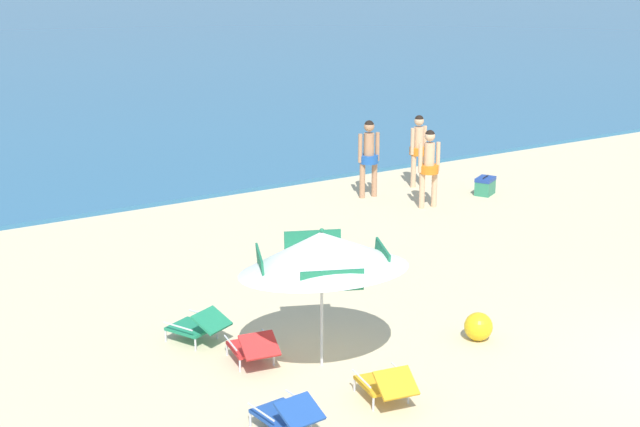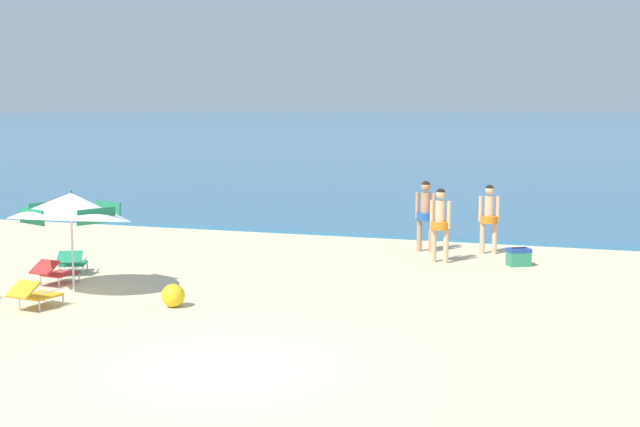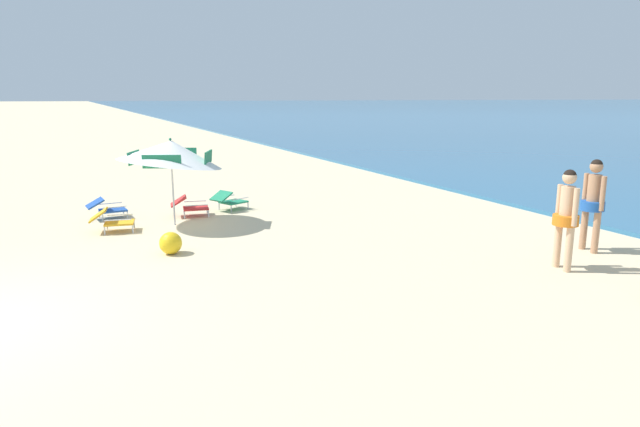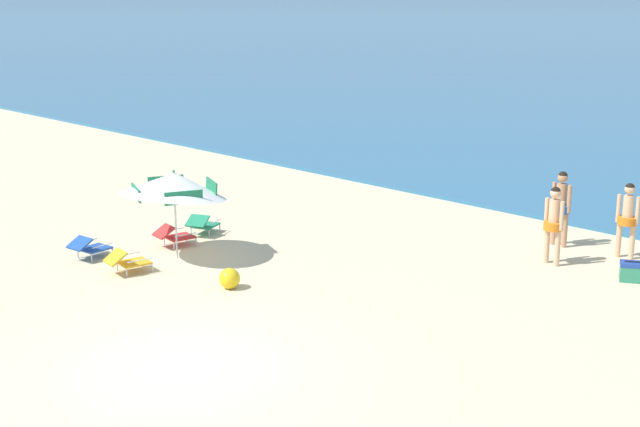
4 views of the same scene
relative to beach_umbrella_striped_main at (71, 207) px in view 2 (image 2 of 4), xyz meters
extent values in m
plane|color=beige|center=(4.80, -3.46, -1.67)|extent=(800.00, 800.00, 0.00)
cube|color=#2D668E|center=(4.80, 408.61, -1.62)|extent=(800.00, 800.00, 0.10)
cylinder|color=silver|center=(0.00, 0.00, -0.70)|extent=(0.04, 0.04, 1.93)
cone|color=white|center=(0.00, 0.00, 0.00)|extent=(2.45, 2.49, 0.81)
cube|color=#1E724C|center=(0.32, 0.77, -0.11)|extent=(0.77, 0.36, 0.29)
cube|color=#1E724C|center=(-0.77, 0.32, -0.11)|extent=(0.36, 0.77, 0.29)
cube|color=#1E724C|center=(-0.32, -0.77, -0.11)|extent=(0.77, 0.36, 0.29)
cube|color=#1E724C|center=(0.77, -0.32, -0.11)|extent=(0.36, 0.77, 0.29)
sphere|color=#1E724C|center=(0.00, 0.00, 0.29)|extent=(0.06, 0.06, 0.06)
cube|color=gold|center=(0.16, -1.21, -1.47)|extent=(0.61, 0.67, 0.04)
cube|color=gold|center=(0.09, -1.62, -1.28)|extent=(0.55, 0.44, 0.26)
cylinder|color=silver|center=(-0.04, -0.89, -1.58)|extent=(0.03, 0.03, 0.18)
cylinder|color=silver|center=(0.44, -0.96, -1.58)|extent=(0.03, 0.03, 0.18)
cylinder|color=silver|center=(-0.13, -1.45, -1.58)|extent=(0.03, 0.03, 0.18)
cylinder|color=silver|center=(0.35, -1.53, -1.58)|extent=(0.03, 0.03, 0.18)
cylinder|color=silver|center=(-0.12, -1.16, -1.35)|extent=(0.11, 0.54, 0.02)
cylinder|color=silver|center=(0.43, -1.25, -1.35)|extent=(0.11, 0.54, 0.02)
cube|color=red|center=(-0.78, 0.65, -1.47)|extent=(0.60, 0.67, 0.04)
cube|color=red|center=(-0.84, 0.25, -1.27)|extent=(0.54, 0.45, 0.25)
cylinder|color=silver|center=(-0.98, 0.97, -1.58)|extent=(0.03, 0.03, 0.18)
cylinder|color=silver|center=(-0.49, 0.90, -1.58)|extent=(0.03, 0.03, 0.18)
cylinder|color=silver|center=(-1.06, 0.40, -1.58)|extent=(0.03, 0.03, 0.18)
cylinder|color=silver|center=(-0.58, 0.33, -1.58)|extent=(0.03, 0.03, 0.18)
cylinder|color=silver|center=(-1.06, 0.69, -1.35)|extent=(0.10, 0.54, 0.02)
cylinder|color=silver|center=(-0.50, 0.61, -1.35)|extent=(0.10, 0.54, 0.02)
cube|color=#1E7F56|center=(-1.19, 1.71, -1.47)|extent=(0.73, 0.76, 0.04)
cube|color=#1E7F56|center=(-1.03, 1.35, -1.26)|extent=(0.61, 0.56, 0.23)
cylinder|color=silver|center=(-1.54, 1.87, -1.58)|extent=(0.03, 0.03, 0.18)
cylinder|color=silver|center=(-1.09, 2.07, -1.58)|extent=(0.03, 0.03, 0.18)
cylinder|color=silver|center=(-1.30, 1.35, -1.58)|extent=(0.03, 0.03, 0.18)
cylinder|color=silver|center=(-0.85, 1.56, -1.58)|extent=(0.03, 0.03, 0.18)
cylinder|color=silver|center=(-1.45, 1.59, -1.35)|extent=(0.25, 0.50, 0.02)
cylinder|color=silver|center=(-0.94, 1.83, -1.35)|extent=(0.25, 0.50, 0.02)
cylinder|color=#D8A87F|center=(7.10, 7.06, -1.26)|extent=(0.12, 0.12, 0.83)
cylinder|color=#D8A87F|center=(6.81, 7.01, -1.26)|extent=(0.12, 0.12, 0.83)
cylinder|color=orange|center=(6.96, 7.03, -0.82)|extent=(0.41, 0.41, 0.17)
cylinder|color=#D8A87F|center=(6.96, 7.03, -0.55)|extent=(0.23, 0.23, 0.59)
cylinder|color=#D8A87F|center=(7.16, 7.07, -0.57)|extent=(0.09, 0.09, 0.62)
cylinder|color=#D8A87F|center=(6.75, 7.00, -0.57)|extent=(0.09, 0.09, 0.62)
sphere|color=#D8A87F|center=(6.96, 7.03, -0.11)|extent=(0.22, 0.22, 0.22)
sphere|color=black|center=(6.96, 7.03, -0.08)|extent=(0.21, 0.21, 0.21)
cylinder|color=#D8A87F|center=(5.92, 5.50, -1.25)|extent=(0.12, 0.12, 0.84)
cylinder|color=#D8A87F|center=(6.21, 5.45, -1.25)|extent=(0.12, 0.12, 0.84)
cylinder|color=orange|center=(6.06, 5.48, -0.81)|extent=(0.42, 0.42, 0.17)
cylinder|color=#D8A87F|center=(6.06, 5.48, -0.53)|extent=(0.23, 0.23, 0.59)
cylinder|color=#D8A87F|center=(5.86, 5.52, -0.55)|extent=(0.09, 0.09, 0.63)
cylinder|color=#D8A87F|center=(6.27, 5.44, -0.55)|extent=(0.09, 0.09, 0.63)
sphere|color=#D8A87F|center=(6.06, 5.48, -0.09)|extent=(0.23, 0.23, 0.23)
sphere|color=black|center=(6.06, 5.48, -0.06)|extent=(0.21, 0.21, 0.21)
cylinder|color=tan|center=(5.58, 6.83, -1.24)|extent=(0.13, 0.13, 0.86)
cylinder|color=tan|center=(5.28, 6.87, -1.24)|extent=(0.13, 0.13, 0.86)
cylinder|color=#1E51A3|center=(5.43, 6.85, -0.79)|extent=(0.43, 0.43, 0.18)
cylinder|color=tan|center=(5.43, 6.85, -0.51)|extent=(0.24, 0.24, 0.61)
cylinder|color=tan|center=(5.65, 6.82, -0.52)|extent=(0.09, 0.09, 0.64)
cylinder|color=tan|center=(5.22, 6.87, -0.52)|extent=(0.09, 0.09, 0.64)
sphere|color=tan|center=(5.43, 6.85, -0.05)|extent=(0.23, 0.23, 0.23)
sphere|color=black|center=(5.43, 6.85, -0.02)|extent=(0.21, 0.21, 0.21)
cube|color=#2D7F5B|center=(7.83, 5.64, -1.51)|extent=(0.59, 0.53, 0.32)
cube|color=navy|center=(7.83, 5.64, -1.31)|extent=(0.60, 0.55, 0.08)
cylinder|color=black|center=(7.83, 5.64, -1.26)|extent=(0.30, 0.19, 0.02)
sphere|color=yellow|center=(2.41, -0.47, -1.46)|extent=(0.42, 0.42, 0.42)
camera|label=1|loc=(-6.30, -10.27, 4.12)|focal=53.51mm
camera|label=2|loc=(9.72, -13.82, 1.86)|focal=48.15mm
camera|label=3|loc=(12.63, -1.96, 1.22)|focal=30.94mm
camera|label=4|loc=(15.50, -10.96, 4.13)|focal=49.74mm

